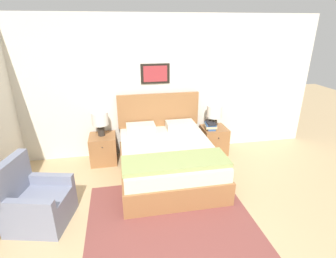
{
  "coord_description": "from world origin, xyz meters",
  "views": [
    {
      "loc": [
        -0.44,
        -1.92,
        2.4
      ],
      "look_at": [
        0.23,
        1.58,
        0.98
      ],
      "focal_mm": 28.0,
      "sensor_mm": 36.0,
      "label": 1
    }
  ],
  "objects_px": {
    "table_lamp_by_door": "(214,113)",
    "nightstand_by_door": "(214,140)",
    "table_lamp_near_window": "(100,120)",
    "nightstand_near_window": "(103,149)",
    "armchair": "(36,203)",
    "bed": "(167,159)"
  },
  "relations": [
    {
      "from": "table_lamp_by_door",
      "to": "table_lamp_near_window",
      "type": "bearing_deg",
      "value": 180.0
    },
    {
      "from": "table_lamp_by_door",
      "to": "nightstand_by_door",
      "type": "bearing_deg",
      "value": -59.23
    },
    {
      "from": "table_lamp_by_door",
      "to": "bed",
      "type": "bearing_deg",
      "value": -145.65
    },
    {
      "from": "nightstand_near_window",
      "to": "table_lamp_near_window",
      "type": "relative_size",
      "value": 1.18
    },
    {
      "from": "armchair",
      "to": "table_lamp_near_window",
      "type": "relative_size",
      "value": 2.01
    },
    {
      "from": "bed",
      "to": "nightstand_near_window",
      "type": "distance_m",
      "value": 1.28
    },
    {
      "from": "bed",
      "to": "table_lamp_near_window",
      "type": "xyz_separation_m",
      "value": [
        -1.08,
        0.72,
        0.51
      ]
    },
    {
      "from": "armchair",
      "to": "table_lamp_by_door",
      "type": "distance_m",
      "value": 3.33
    },
    {
      "from": "nightstand_near_window",
      "to": "table_lamp_near_window",
      "type": "xyz_separation_m",
      "value": [
        -0.01,
        0.03,
        0.56
      ]
    },
    {
      "from": "nightstand_by_door",
      "to": "table_lamp_by_door",
      "type": "bearing_deg",
      "value": 120.77
    },
    {
      "from": "bed",
      "to": "armchair",
      "type": "bearing_deg",
      "value": -156.62
    },
    {
      "from": "nightstand_near_window",
      "to": "table_lamp_by_door",
      "type": "relative_size",
      "value": 1.18
    },
    {
      "from": "table_lamp_near_window",
      "to": "table_lamp_by_door",
      "type": "distance_m",
      "value": 2.14
    },
    {
      "from": "armchair",
      "to": "nightstand_near_window",
      "type": "height_order",
      "value": "armchair"
    },
    {
      "from": "nightstand_near_window",
      "to": "table_lamp_near_window",
      "type": "bearing_deg",
      "value": 110.58
    },
    {
      "from": "bed",
      "to": "table_lamp_by_door",
      "type": "relative_size",
      "value": 4.29
    },
    {
      "from": "bed",
      "to": "table_lamp_near_window",
      "type": "height_order",
      "value": "bed"
    },
    {
      "from": "armchair",
      "to": "table_lamp_near_window",
      "type": "xyz_separation_m",
      "value": [
        0.77,
        1.53,
        0.53
      ]
    },
    {
      "from": "bed",
      "to": "nightstand_by_door",
      "type": "bearing_deg",
      "value": 33.01
    },
    {
      "from": "bed",
      "to": "table_lamp_near_window",
      "type": "relative_size",
      "value": 4.29
    },
    {
      "from": "nightstand_by_door",
      "to": "table_lamp_near_window",
      "type": "height_order",
      "value": "table_lamp_near_window"
    },
    {
      "from": "nightstand_by_door",
      "to": "bed",
      "type": "bearing_deg",
      "value": -146.99
    }
  ]
}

